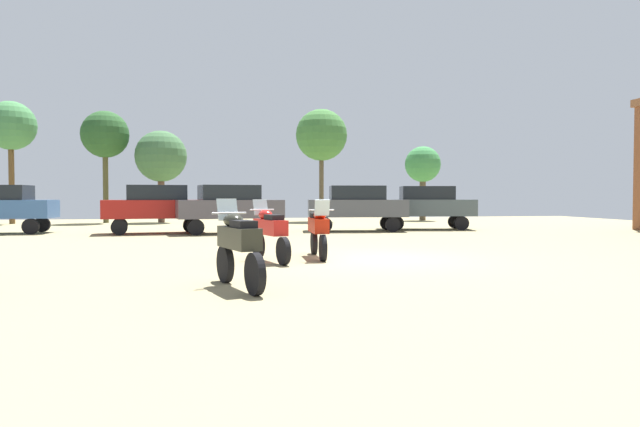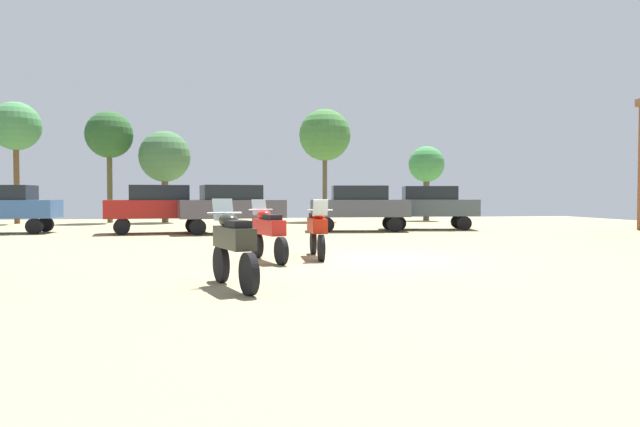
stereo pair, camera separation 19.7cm
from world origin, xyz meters
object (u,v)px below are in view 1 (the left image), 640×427
Objects in this scene: tree_1 at (321,136)px; tree_3 at (11,127)px; tree_5 at (105,135)px; motorcycle_2 at (270,231)px; tree_4 at (423,165)px; car_2 at (229,205)px; motorcycle_5 at (318,229)px; car_3 at (427,204)px; car_4 at (357,205)px; tree_2 at (161,157)px; motorcycle_1 at (238,245)px; car_1 at (157,205)px.

tree_1 reaches higher than tree_3.
motorcycle_2 is at bearing -69.70° from tree_5.
tree_1 is at bearing -179.77° from tree_4.
tree_1 is 1.46× the size of tree_4.
tree_3 reaches higher than car_2.
motorcycle_5 is at bearing -178.31° from car_2.
car_4 is (-3.50, -0.69, 0.00)m from car_3.
car_3 reaches higher than motorcycle_5.
motorcycle_2 is 0.98× the size of motorcycle_5.
tree_3 is 24.15m from tree_4.
tree_2 is at bearing -0.50° from tree_5.
tree_2 is 1.14× the size of tree_4.
car_2 reaches higher than motorcycle_1.
motorcycle_5 is 0.33× the size of tree_1.
motorcycle_2 is at bearing -77.56° from tree_2.
tree_3 reaches higher than tree_4.
motorcycle_2 is 0.41× the size of tree_2.
tree_1 is at bearing -0.25° from tree_5.
tree_4 is at bearing -0.01° from tree_2.
motorcycle_2 is 10.24m from car_2.
car_1 is (-3.76, 10.80, 0.44)m from motorcycle_2.
motorcycle_1 is 0.45× the size of tree_4.
motorcycle_1 is at bearing -81.42° from tree_2.
tree_4 is (6.55, 0.03, -1.77)m from tree_1.
tree_1 reaches higher than motorcycle_2.
tree_1 is 1.07× the size of tree_5.
tree_1 reaches higher than car_2.
car_4 is at bearing 51.44° from motorcycle_1.
motorcycle_5 is at bearing -55.06° from tree_3.
tree_5 is at bearing 179.75° from tree_1.
car_1 is at bearing 68.23° from car_2.
motorcycle_1 is 27.26m from tree_3.
car_1 is (-5.03, 10.24, 0.44)m from motorcycle_5.
tree_5 is (-6.79, 24.53, 4.29)m from motorcycle_1.
tree_5 reaches higher than car_1.
motorcycle_1 is at bearing -177.41° from car_1.
car_3 is 0.85× the size of tree_2.
tree_5 is at bearing 88.07° from motorcycle_1.
tree_5 is (-12.63, 0.05, -0.22)m from tree_1.
car_3 is 3.56m from car_4.
motorcycle_2 is (0.86, 3.84, -0.01)m from motorcycle_1.
tree_2 is 0.83× the size of tree_5.
tree_5 is at bearing 179.92° from tree_4.
car_3 is at bearing -30.02° from tree_5.
car_4 is 13.86m from tree_2.
motorcycle_1 is 14.05m from car_2.
tree_1 is (3.70, 20.08, 4.53)m from motorcycle_5.
tree_2 is at bearing 86.41° from motorcycle_2.
tree_3 is at bearing 38.80° from car_2.
tree_1 is 1.01× the size of tree_3.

